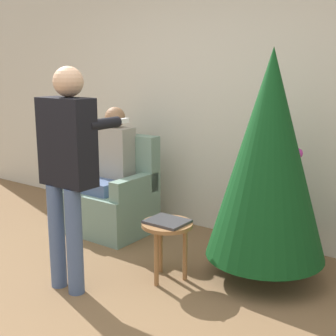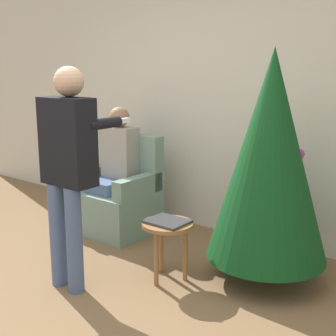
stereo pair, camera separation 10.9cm
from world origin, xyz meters
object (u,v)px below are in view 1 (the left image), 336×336
Objects in this scene: armchair at (114,198)px; person_standing at (68,160)px; person_seated at (111,165)px; side_stool at (167,232)px; christmas_tree at (269,156)px.

armchair is 0.59× the size of person_standing.
person_seated reaches higher than side_stool.
person_standing is (0.59, -1.09, 0.65)m from armchair.
armchair is at bearing 90.00° from person_seated.
armchair is 1.23m from side_stool.
side_stool is at bearing 46.08° from person_standing.
person_seated is (-1.69, 0.08, -0.30)m from christmas_tree.
side_stool is at bearing -142.14° from christmas_tree.
person_standing reaches higher than side_stool.
person_seated is 1.25m from side_stool.
armchair is 0.77× the size of person_seated.
person_standing is 0.94m from side_stool.
christmas_tree is 3.82× the size of side_stool.
christmas_tree is 1.08× the size of person_standing.
person_seated is at bearing 118.85° from person_standing.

